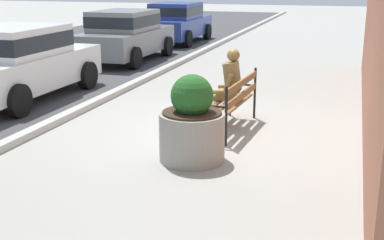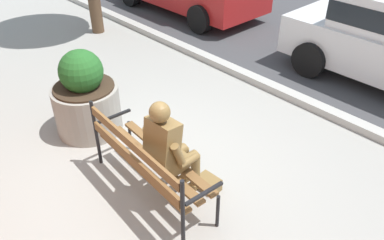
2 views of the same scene
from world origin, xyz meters
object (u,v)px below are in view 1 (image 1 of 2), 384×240
(concrete_planter, at_px, (192,126))
(parked_car_grey, at_px, (125,34))
(parked_car_white, at_px, (18,60))
(park_bench, at_px, (233,99))
(bronze_statue_seated, at_px, (224,88))
(parked_car_blue, at_px, (177,21))

(concrete_planter, xyz_separation_m, parked_car_grey, (7.92, 4.66, 0.33))
(parked_car_white, bearing_deg, park_bench, -100.06)
(parked_car_grey, bearing_deg, park_bench, -142.19)
(concrete_planter, bearing_deg, park_bench, -7.03)
(bronze_statue_seated, bearing_deg, parked_car_white, 82.38)
(bronze_statue_seated, bearing_deg, parked_car_grey, 37.65)
(parked_car_grey, height_order, parked_car_blue, same)
(concrete_planter, distance_m, parked_car_blue, 13.59)
(parked_car_blue, bearing_deg, park_bench, -156.36)
(parked_car_grey, bearing_deg, parked_car_blue, 0.00)
(bronze_statue_seated, distance_m, concrete_planter, 1.90)
(park_bench, bearing_deg, parked_car_grey, 37.81)
(bronze_statue_seated, xyz_separation_m, concrete_planter, (-1.90, -0.01, -0.15))
(bronze_statue_seated, xyz_separation_m, parked_car_white, (0.62, 4.65, 0.17))
(bronze_statue_seated, height_order, parked_car_blue, parked_car_blue)
(concrete_planter, height_order, parked_car_white, parked_car_white)
(parked_car_blue, bearing_deg, concrete_planter, -159.95)
(bronze_statue_seated, bearing_deg, park_bench, -138.42)
(park_bench, distance_m, concrete_planter, 1.67)
(bronze_statue_seated, bearing_deg, parked_car_blue, 23.16)
(park_bench, distance_m, parked_car_grey, 7.94)
(park_bench, distance_m, bronze_statue_seated, 0.34)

